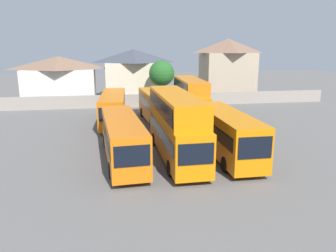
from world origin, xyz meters
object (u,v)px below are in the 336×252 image
(bus_5, at_px, (156,105))
(bus_6, at_px, (190,97))
(bus_3, at_px, (226,132))
(bus_2, at_px, (176,122))
(house_terrace_centre, at_px, (134,73))
(bus_1, at_px, (122,136))
(house_terrace_left, at_px, (60,78))
(tree_left_of_lot, at_px, (162,74))
(bus_4, at_px, (113,107))
(house_terrace_right, at_px, (227,68))

(bus_5, xyz_separation_m, bus_6, (4.16, 0.53, 0.77))
(bus_5, bearing_deg, bus_3, 12.33)
(bus_2, height_order, house_terrace_centre, house_terrace_centre)
(bus_1, distance_m, house_terrace_left, 31.75)
(bus_6, distance_m, house_terrace_left, 24.35)
(tree_left_of_lot, bearing_deg, house_terrace_left, 162.27)
(bus_3, relative_size, bus_5, 1.01)
(bus_2, bearing_deg, bus_1, -92.14)
(house_terrace_left, distance_m, tree_left_of_lot, 16.41)
(bus_5, bearing_deg, bus_4, -96.27)
(house_terrace_centre, relative_size, tree_left_of_lot, 1.51)
(bus_2, relative_size, bus_4, 0.99)
(bus_3, xyz_separation_m, house_terrace_right, (11.08, 31.02, 2.98))
(tree_left_of_lot, bearing_deg, bus_4, -120.72)
(house_terrace_left, bearing_deg, bus_2, -67.35)
(house_terrace_centre, bearing_deg, bus_5, -86.61)
(house_terrace_right, relative_size, tree_left_of_lot, 1.51)
(bus_3, bearing_deg, bus_5, -164.00)
(bus_2, xyz_separation_m, house_terrace_left, (-12.77, 30.60, 0.77))
(bus_1, relative_size, tree_left_of_lot, 1.78)
(bus_1, bearing_deg, house_terrace_centre, 170.52)
(bus_5, bearing_deg, bus_2, -4.41)
(bus_6, bearing_deg, house_terrace_left, -132.74)
(bus_2, xyz_separation_m, tree_left_of_lot, (2.84, 25.61, 1.70))
(bus_5, height_order, tree_left_of_lot, tree_left_of_lot)
(bus_3, bearing_deg, tree_left_of_lot, -177.45)
(bus_3, height_order, bus_4, bus_3)
(bus_1, bearing_deg, house_terrace_left, -167.88)
(bus_4, distance_m, tree_left_of_lot, 14.89)
(bus_2, relative_size, bus_3, 1.09)
(bus_4, distance_m, house_terrace_right, 26.57)
(bus_6, bearing_deg, house_terrace_right, 150.87)
(bus_2, distance_m, tree_left_of_lot, 25.82)
(bus_4, relative_size, bus_5, 1.12)
(house_terrace_centre, bearing_deg, bus_4, -101.25)
(house_terrace_centre, height_order, house_terrace_right, house_terrace_right)
(bus_2, xyz_separation_m, bus_3, (3.95, -0.41, -0.81))
(bus_2, bearing_deg, tree_left_of_lot, 172.94)
(bus_4, relative_size, bus_6, 1.12)
(tree_left_of_lot, bearing_deg, bus_1, -105.26)
(bus_2, height_order, house_terrace_right, house_terrace_right)
(bus_5, distance_m, house_terrace_right, 23.39)
(bus_2, distance_m, bus_4, 13.84)
(bus_1, distance_m, bus_3, 8.08)
(bus_5, height_order, house_terrace_left, house_terrace_left)
(bus_1, bearing_deg, tree_left_of_lot, 161.02)
(bus_3, xyz_separation_m, bus_5, (-3.75, 13.19, -0.06))
(bus_3, height_order, house_terrace_centre, house_terrace_centre)
(bus_2, bearing_deg, bus_5, 178.41)
(bus_3, xyz_separation_m, bus_6, (0.41, 13.72, 0.71))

